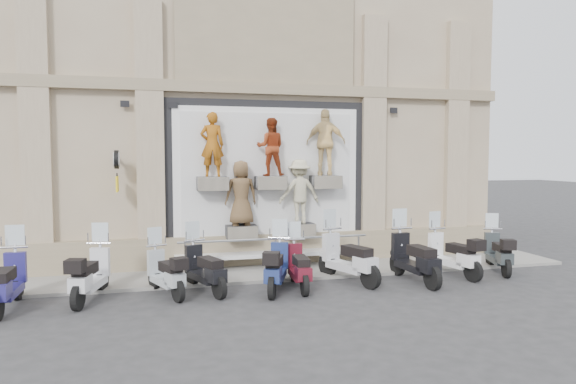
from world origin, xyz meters
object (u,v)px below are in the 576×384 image
at_px(scooter_h, 414,247).
at_px(scooter_f, 299,257).
at_px(clock_sign_bracket, 117,166).
at_px(scooter_e, 276,257).
at_px(scooter_c, 165,263).
at_px(scooter_d, 205,258).
at_px(scooter_i, 452,245).
at_px(scooter_a, 7,270).
at_px(guard_rail, 276,255).
at_px(scooter_g, 348,247).
at_px(scooter_b, 90,264).
at_px(scooter_j, 498,244).

bearing_deg(scooter_h, scooter_f, 173.41).
bearing_deg(clock_sign_bracket, scooter_e, -31.89).
relative_size(scooter_c, scooter_d, 0.94).
distance_m(scooter_d, scooter_f, 2.13).
relative_size(scooter_c, scooter_i, 0.91).
xyz_separation_m(scooter_a, scooter_e, (5.46, 0.05, -0.02)).
bearing_deg(scooter_a, guard_rail, 17.12).
distance_m(scooter_d, scooter_g, 3.42).
bearing_deg(scooter_b, guard_rail, 32.59).
xyz_separation_m(guard_rail, scooter_f, (0.15, -1.64, 0.27)).
distance_m(scooter_h, scooter_j, 2.71).
relative_size(scooter_h, scooter_j, 1.16).
distance_m(guard_rail, scooter_d, 2.44).
distance_m(guard_rail, scooter_j, 5.83).
height_order(guard_rail, scooter_a, scooter_a).
bearing_deg(guard_rail, scooter_i, -18.51).
distance_m(scooter_d, scooter_h, 4.97).
height_order(guard_rail, scooter_g, scooter_g).
bearing_deg(scooter_c, scooter_a, 163.35).
height_order(scooter_b, scooter_f, scooter_b).
distance_m(scooter_a, scooter_e, 5.46).
relative_size(scooter_a, scooter_i, 1.01).
distance_m(scooter_d, scooter_i, 6.21).
xyz_separation_m(scooter_c, scooter_j, (8.48, 0.16, 0.02)).
distance_m(scooter_e, scooter_g, 1.88).
height_order(guard_rail, scooter_e, scooter_e).
bearing_deg(scooter_b, scooter_j, 14.52).
bearing_deg(scooter_i, scooter_a, 170.02).
height_order(clock_sign_bracket, scooter_j, clock_sign_bracket).
xyz_separation_m(scooter_e, scooter_g, (1.85, 0.33, 0.08)).
bearing_deg(scooter_b, scooter_i, 14.08).
bearing_deg(scooter_b, scooter_a, -156.31).
distance_m(scooter_a, scooter_c, 3.05).
height_order(clock_sign_bracket, scooter_e, clock_sign_bracket).
bearing_deg(scooter_d, scooter_c, 163.53).
distance_m(scooter_f, scooter_j, 5.52).
relative_size(scooter_d, scooter_e, 0.98).
relative_size(scooter_b, scooter_c, 1.09).
distance_m(scooter_a, scooter_f, 6.00).
relative_size(scooter_g, scooter_j, 1.15).
distance_m(guard_rail, scooter_a, 6.12).
distance_m(scooter_c, scooter_d, 0.85).
relative_size(guard_rail, scooter_b, 2.62).
bearing_deg(scooter_i, scooter_h, -175.81).
relative_size(scooter_b, scooter_i, 0.99).
distance_m(scooter_c, scooter_e, 2.43).
bearing_deg(scooter_j, scooter_g, -159.80).
relative_size(scooter_e, scooter_j, 1.05).
bearing_deg(scooter_f, scooter_e, -167.78).
xyz_separation_m(scooter_c, scooter_d, (0.85, 0.06, 0.05)).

